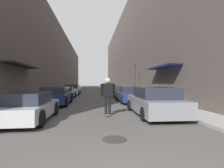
{
  "coord_description": "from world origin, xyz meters",
  "views": [
    {
      "loc": [
        -0.21,
        -1.64,
        1.62
      ],
      "look_at": [
        1.32,
        12.28,
        1.52
      ],
      "focal_mm": 28.0,
      "sensor_mm": 36.0,
      "label": 1
    }
  ],
  "objects_px": {
    "parked_car_right_3": "(115,90)",
    "manhole_cover": "(114,139)",
    "skateboarder": "(108,92)",
    "traffic_light": "(135,75)",
    "parked_car_right_2": "(121,92)",
    "parked_car_left_2": "(65,93)",
    "parked_car_right_4": "(110,89)",
    "parked_car_left_1": "(56,96)",
    "parked_car_right_0": "(154,102)",
    "parked_car_right_1": "(130,95)",
    "parked_car_right_5": "(109,88)",
    "parked_car_left_3": "(72,90)",
    "parked_car_left_0": "(26,107)"
  },
  "relations": [
    {
      "from": "parked_car_left_0",
      "to": "traffic_light",
      "type": "relative_size",
      "value": 1.02
    },
    {
      "from": "parked_car_right_5",
      "to": "parked_car_left_3",
      "type": "bearing_deg",
      "value": -118.1
    },
    {
      "from": "skateboarder",
      "to": "traffic_light",
      "type": "distance_m",
      "value": 13.21
    },
    {
      "from": "parked_car_right_3",
      "to": "parked_car_left_3",
      "type": "bearing_deg",
      "value": -172.32
    },
    {
      "from": "parked_car_left_0",
      "to": "parked_car_right_2",
      "type": "distance_m",
      "value": 13.31
    },
    {
      "from": "skateboarder",
      "to": "traffic_light",
      "type": "relative_size",
      "value": 0.47
    },
    {
      "from": "parked_car_left_0",
      "to": "parked_car_right_5",
      "type": "height_order",
      "value": "parked_car_right_5"
    },
    {
      "from": "parked_car_left_3",
      "to": "parked_car_right_4",
      "type": "relative_size",
      "value": 0.97
    },
    {
      "from": "parked_car_right_2",
      "to": "parked_car_right_5",
      "type": "relative_size",
      "value": 1.01
    },
    {
      "from": "manhole_cover",
      "to": "traffic_light",
      "type": "height_order",
      "value": "traffic_light"
    },
    {
      "from": "parked_car_right_1",
      "to": "parked_car_right_4",
      "type": "xyz_separation_m",
      "value": [
        -0.08,
        15.68,
        -0.02
      ]
    },
    {
      "from": "parked_car_left_2",
      "to": "parked_car_left_3",
      "type": "distance_m",
      "value": 5.89
    },
    {
      "from": "parked_car_left_3",
      "to": "traffic_light",
      "type": "distance_m",
      "value": 8.75
    },
    {
      "from": "parked_car_left_2",
      "to": "parked_car_left_0",
      "type": "bearing_deg",
      "value": -90.04
    },
    {
      "from": "parked_car_left_3",
      "to": "parked_car_right_3",
      "type": "bearing_deg",
      "value": 7.68
    },
    {
      "from": "parked_car_right_3",
      "to": "skateboarder",
      "type": "distance_m",
      "value": 16.59
    },
    {
      "from": "parked_car_right_1",
      "to": "manhole_cover",
      "type": "xyz_separation_m",
      "value": [
        -2.51,
        -9.49,
        -0.61
      ]
    },
    {
      "from": "parked_car_left_3",
      "to": "traffic_light",
      "type": "relative_size",
      "value": 1.12
    },
    {
      "from": "parked_car_left_3",
      "to": "parked_car_right_1",
      "type": "height_order",
      "value": "parked_car_left_3"
    },
    {
      "from": "parked_car_right_5",
      "to": "parked_car_right_4",
      "type": "bearing_deg",
      "value": -91.47
    },
    {
      "from": "parked_car_right_3",
      "to": "parked_car_right_2",
      "type": "bearing_deg",
      "value": -90.31
    },
    {
      "from": "parked_car_right_1",
      "to": "parked_car_right_3",
      "type": "relative_size",
      "value": 1.15
    },
    {
      "from": "manhole_cover",
      "to": "parked_car_right_1",
      "type": "bearing_deg",
      "value": 75.18
    },
    {
      "from": "skateboarder",
      "to": "parked_car_right_2",
      "type": "bearing_deg",
      "value": 77.5
    },
    {
      "from": "parked_car_left_2",
      "to": "parked_car_right_4",
      "type": "xyz_separation_m",
      "value": [
        5.85,
        11.81,
        0.02
      ]
    },
    {
      "from": "parked_car_left_3",
      "to": "skateboarder",
      "type": "relative_size",
      "value": 2.37
    },
    {
      "from": "parked_car_right_0",
      "to": "manhole_cover",
      "type": "distance_m",
      "value": 4.42
    },
    {
      "from": "parked_car_right_3",
      "to": "parked_car_left_1",
      "type": "bearing_deg",
      "value": -116.62
    },
    {
      "from": "parked_car_right_2",
      "to": "parked_car_left_0",
      "type": "bearing_deg",
      "value": -116.76
    },
    {
      "from": "parked_car_right_1",
      "to": "parked_car_right_2",
      "type": "relative_size",
      "value": 1.06
    },
    {
      "from": "traffic_light",
      "to": "parked_car_left_1",
      "type": "bearing_deg",
      "value": -135.43
    },
    {
      "from": "parked_car_left_1",
      "to": "parked_car_right_5",
      "type": "height_order",
      "value": "parked_car_left_1"
    },
    {
      "from": "parked_car_left_1",
      "to": "skateboarder",
      "type": "xyz_separation_m",
      "value": [
        3.41,
        -4.63,
        0.51
      ]
    },
    {
      "from": "parked_car_left_3",
      "to": "skateboarder",
      "type": "bearing_deg",
      "value": -77.4
    },
    {
      "from": "parked_car_right_4",
      "to": "manhole_cover",
      "type": "xyz_separation_m",
      "value": [
        -2.44,
        -25.18,
        -0.59
      ]
    },
    {
      "from": "parked_car_left_0",
      "to": "parked_car_left_3",
      "type": "height_order",
      "value": "parked_car_left_3"
    },
    {
      "from": "parked_car_left_3",
      "to": "parked_car_right_1",
      "type": "distance_m",
      "value": 11.39
    },
    {
      "from": "parked_car_left_3",
      "to": "manhole_cover",
      "type": "bearing_deg",
      "value": -80.09
    },
    {
      "from": "parked_car_right_1",
      "to": "parked_car_right_4",
      "type": "height_order",
      "value": "parked_car_right_1"
    },
    {
      "from": "parked_car_left_0",
      "to": "parked_car_right_2",
      "type": "xyz_separation_m",
      "value": [
        5.99,
        11.88,
        -0.02
      ]
    },
    {
      "from": "parked_car_right_5",
      "to": "skateboarder",
      "type": "distance_m",
      "value": 26.82
    },
    {
      "from": "parked_car_left_1",
      "to": "traffic_light",
      "type": "xyz_separation_m",
      "value": [
        7.85,
        7.74,
        1.88
      ]
    },
    {
      "from": "parked_car_right_0",
      "to": "parked_car_right_3",
      "type": "xyz_separation_m",
      "value": [
        0.12,
        16.46,
        -0.05
      ]
    },
    {
      "from": "parked_car_right_0",
      "to": "parked_car_right_4",
      "type": "bearing_deg",
      "value": 90.11
    },
    {
      "from": "parked_car_left_3",
      "to": "traffic_light",
      "type": "xyz_separation_m",
      "value": [
        7.92,
        -3.22,
        1.85
      ]
    },
    {
      "from": "parked_car_right_3",
      "to": "manhole_cover",
      "type": "distance_m",
      "value": 20.24
    },
    {
      "from": "parked_car_right_0",
      "to": "traffic_light",
      "type": "height_order",
      "value": "traffic_light"
    },
    {
      "from": "parked_car_left_1",
      "to": "parked_car_right_0",
      "type": "xyz_separation_m",
      "value": [
        5.77,
        -4.7,
        0.01
      ]
    },
    {
      "from": "parked_car_left_1",
      "to": "skateboarder",
      "type": "relative_size",
      "value": 2.3
    },
    {
      "from": "parked_car_left_3",
      "to": "parked_car_right_4",
      "type": "distance_m",
      "value": 8.29
    }
  ]
}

